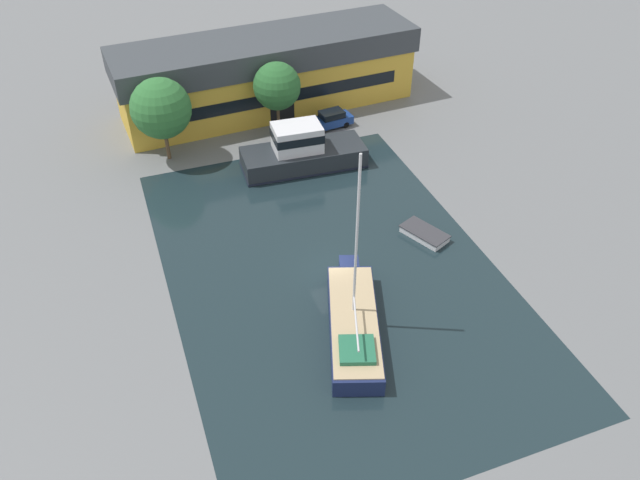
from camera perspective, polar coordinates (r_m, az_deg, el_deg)
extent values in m
plane|color=slate|center=(43.34, 1.14, -2.99)|extent=(440.00, 440.00, 0.00)
cube|color=#19282D|center=(43.34, 1.14, -2.99)|extent=(22.02, 33.49, 0.01)
cube|color=gold|center=(63.33, -4.76, 14.02)|extent=(28.67, 9.26, 4.81)
cube|color=#383D42|center=(61.93, -4.94, 17.00)|extent=(29.53, 9.54, 2.30)
cube|color=black|center=(60.43, -3.47, 12.04)|extent=(2.40, 0.21, 3.37)
cube|color=black|center=(60.01, -3.51, 12.86)|extent=(23.97, 1.53, 1.20)
cylinder|color=brown|center=(58.72, -3.82, 11.05)|extent=(0.29, 0.29, 3.15)
sphere|color=#28602D|center=(57.30, -3.96, 13.87)|extent=(4.28, 4.28, 4.28)
cylinder|color=brown|center=(56.35, -13.81, 8.55)|extent=(0.33, 0.33, 2.92)
sphere|color=#2D6B33|center=(54.78, -14.35, 11.59)|extent=(5.12, 5.12, 5.12)
cube|color=navy|center=(60.05, 0.93, 10.82)|extent=(4.42, 2.27, 0.76)
cube|color=black|center=(59.81, 1.08, 11.43)|extent=(2.38, 1.80, 0.59)
cube|color=black|center=(59.36, 0.13, 11.17)|extent=(0.22, 1.37, 0.48)
cylinder|color=black|center=(59.09, 0.15, 9.93)|extent=(0.62, 0.28, 0.60)
cylinder|color=black|center=(60.27, -0.54, 10.55)|extent=(0.62, 0.28, 0.60)
cylinder|color=black|center=(60.21, 2.40, 10.48)|extent=(0.62, 0.28, 0.60)
cylinder|color=black|center=(61.37, 1.68, 11.09)|extent=(0.62, 0.28, 0.60)
cube|color=#19234C|center=(38.91, 3.09, -7.85)|extent=(5.96, 10.14, 1.26)
cube|color=#19234C|center=(42.81, 2.65, -2.53)|extent=(1.65, 1.57, 1.26)
cube|color=tan|center=(38.42, 3.13, -7.17)|extent=(5.72, 9.73, 0.08)
cylinder|color=silver|center=(35.16, 3.37, 0.06)|extent=(0.16, 0.16, 11.17)
cylinder|color=silver|center=(36.60, 3.33, -7.57)|extent=(1.54, 4.17, 0.12)
cube|color=#236647|center=(36.49, 3.40, -9.98)|extent=(2.65, 2.69, 0.30)
cube|color=#23282D|center=(53.98, -1.51, 7.57)|extent=(10.67, 4.41, 1.73)
cube|color=black|center=(54.36, -1.50, 6.92)|extent=(10.78, 4.49, 0.18)
cube|color=silver|center=(52.86, -2.10, 9.33)|extent=(4.13, 2.96, 2.26)
cube|color=black|center=(52.75, -2.11, 9.55)|extent=(4.22, 3.04, 0.72)
cube|color=silver|center=(46.87, 9.52, 0.54)|extent=(2.93, 3.80, 0.48)
cube|color=#333338|center=(46.70, 9.56, 0.81)|extent=(3.08, 3.96, 0.08)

